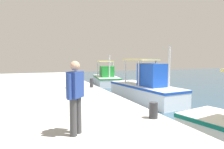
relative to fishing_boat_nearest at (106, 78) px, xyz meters
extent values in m
cube|color=white|center=(-0.08, 0.01, -0.21)|extent=(4.76, 2.57, 0.82)
cube|color=#1E8C2D|center=(-0.08, 0.01, 0.12)|extent=(4.81, 2.61, 0.12)
cube|color=#1E8C2D|center=(0.48, -0.08, 0.69)|extent=(1.43, 1.31, 0.99)
cylinder|color=silver|center=(-1.18, -0.48, 0.88)|extent=(0.08, 0.08, 1.38)
cylinder|color=silver|center=(-0.98, 0.82, 0.88)|extent=(0.08, 0.08, 1.38)
cylinder|color=silver|center=(0.02, -0.67, 0.88)|extent=(0.08, 0.08, 1.38)
cylinder|color=silver|center=(0.23, 0.63, 0.88)|extent=(0.08, 0.08, 1.38)
cube|color=#D8CC72|center=(-0.48, 0.08, 1.61)|extent=(2.03, 1.65, 0.08)
cylinder|color=silver|center=(1.60, -0.25, 1.20)|extent=(0.10, 0.10, 2.01)
cube|color=white|center=(7.69, -0.27, -0.14)|extent=(5.60, 2.32, 0.96)
cube|color=#1947B7|center=(7.69, -0.27, 0.26)|extent=(5.64, 2.36, 0.12)
cube|color=#1947B7|center=(8.37, -0.20, 0.99)|extent=(1.63, 1.21, 1.29)
cylinder|color=silver|center=(6.54, -1.01, 1.07)|extent=(0.08, 0.08, 1.46)
cylinder|color=silver|center=(6.41, 0.22, 1.07)|extent=(0.08, 0.08, 1.46)
cylinder|color=silver|center=(8.00, -0.86, 1.07)|extent=(0.08, 0.08, 1.46)
cylinder|color=silver|center=(7.87, 0.37, 1.07)|extent=(0.08, 0.08, 1.46)
cube|color=#D8CC72|center=(7.21, -0.32, 1.84)|extent=(2.33, 1.52, 0.08)
cylinder|color=silver|center=(9.73, -0.06, 1.43)|extent=(0.10, 0.10, 2.17)
torus|color=orange|center=(8.37, 0.39, 0.99)|extent=(0.55, 0.16, 0.54)
cylinder|color=tan|center=(6.32, -4.53, 0.29)|extent=(0.04, 0.04, 0.22)
cylinder|color=tan|center=(6.23, -4.45, 0.29)|extent=(0.04, 0.04, 0.22)
ellipsoid|color=white|center=(6.31, -4.45, 0.54)|extent=(0.66, 0.69, 0.40)
ellipsoid|color=silver|center=(6.28, -4.49, 0.60)|extent=(0.64, 0.65, 0.28)
cylinder|color=white|center=(6.44, -4.31, 0.76)|extent=(0.19, 0.20, 0.27)
sphere|color=white|center=(6.49, -4.25, 0.92)|extent=(0.23, 0.23, 0.16)
cone|color=#F2B272|center=(6.62, -4.10, 0.90)|extent=(0.25, 0.27, 0.07)
cylinder|color=#3F3F42|center=(13.76, -5.67, 0.61)|extent=(0.16, 0.16, 0.87)
cylinder|color=#3F3F42|center=(13.61, -5.53, 0.61)|extent=(0.16, 0.16, 0.87)
cube|color=navy|center=(13.69, -5.60, 1.34)|extent=(0.44, 0.44, 0.60)
cylinder|color=navy|center=(13.86, -5.77, 1.32)|extent=(0.10, 0.10, 0.57)
cylinder|color=navy|center=(13.51, -5.44, 1.32)|extent=(0.10, 0.10, 0.57)
sphere|color=tan|center=(13.69, -5.60, 1.78)|extent=(0.22, 0.22, 0.22)
cylinder|color=#333338|center=(2.31, -3.22, 0.42)|extent=(0.21, 0.21, 0.49)
cylinder|color=#333338|center=(6.43, -3.22, 0.45)|extent=(0.21, 0.21, 0.54)
cylinder|color=#333338|center=(13.23, -3.22, 0.42)|extent=(0.26, 0.26, 0.47)
camera|label=1|loc=(18.29, -6.48, 1.95)|focal=32.71mm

